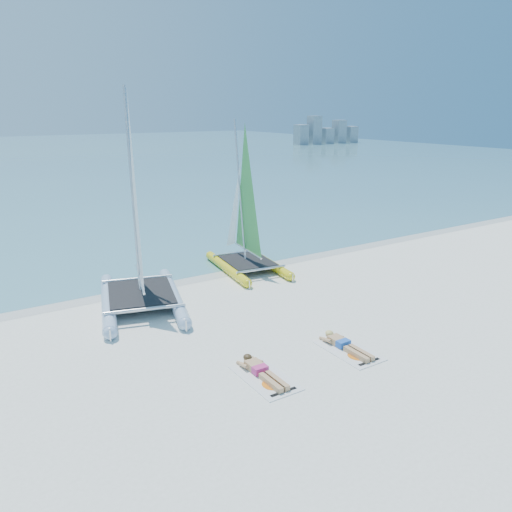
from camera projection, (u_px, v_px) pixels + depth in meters
The scene contains 10 objects.
ground at pixel (288, 324), 15.01m from camera, with size 140.00×140.00×0.00m, color white.
sea at pixel (8, 158), 65.95m from camera, with size 140.00×115.00×0.01m, color #6AB0AB.
wet_sand_strip at pixel (205, 274), 19.46m from camera, with size 140.00×1.40×0.01m, color beige.
distant_skyline at pixel (326, 133), 92.28m from camera, with size 14.00×2.00×5.00m.
catamaran_blue at pixel (137, 241), 15.93m from camera, with size 3.82×5.74×7.19m.
catamaran_yellow at pixel (243, 221), 19.94m from camera, with size 2.67×4.84×6.03m.
towel_a at pixel (265, 378), 11.97m from camera, with size 1.00×1.85×0.02m, color white.
sunbather_a at pixel (261, 370), 12.09m from camera, with size 0.37×1.73×0.26m.
towel_b at pixel (349, 351), 13.32m from camera, with size 1.00×1.85×0.02m, color white.
sunbather_b at pixel (344, 344), 13.44m from camera, with size 0.37×1.73×0.26m.
Camera 1 is at (-8.24, -11.13, 6.22)m, focal length 35.00 mm.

